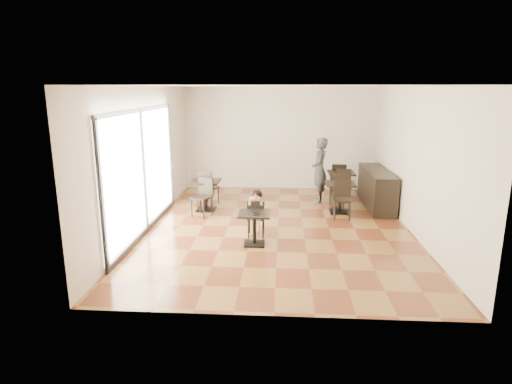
# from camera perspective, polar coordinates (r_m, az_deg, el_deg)

# --- Properties ---
(floor) EXTENTS (6.00, 8.00, 0.01)m
(floor) POSITION_cam_1_polar(r_m,az_deg,el_deg) (10.02, 2.94, -4.68)
(floor) COLOR brown
(floor) RESTS_ON ground
(ceiling) EXTENTS (6.00, 8.00, 0.01)m
(ceiling) POSITION_cam_1_polar(r_m,az_deg,el_deg) (9.50, 3.18, 13.95)
(ceiling) COLOR white
(ceiling) RESTS_ON floor
(wall_back) EXTENTS (6.00, 0.01, 3.20)m
(wall_back) POSITION_cam_1_polar(r_m,az_deg,el_deg) (13.59, 3.25, 7.14)
(wall_back) COLOR beige
(wall_back) RESTS_ON floor
(wall_front) EXTENTS (6.00, 0.01, 3.20)m
(wall_front) POSITION_cam_1_polar(r_m,az_deg,el_deg) (5.72, 2.60, -2.16)
(wall_front) COLOR beige
(wall_front) RESTS_ON floor
(wall_left) EXTENTS (0.01, 8.00, 3.20)m
(wall_left) POSITION_cam_1_polar(r_m,az_deg,el_deg) (10.11, -14.25, 4.43)
(wall_left) COLOR beige
(wall_left) RESTS_ON floor
(wall_right) EXTENTS (0.01, 8.00, 3.20)m
(wall_right) POSITION_cam_1_polar(r_m,az_deg,el_deg) (10.06, 20.45, 3.94)
(wall_right) COLOR beige
(wall_right) RESTS_ON floor
(storefront_window) EXTENTS (0.04, 4.50, 2.60)m
(storefront_window) POSITION_cam_1_polar(r_m,az_deg,el_deg) (9.67, -14.90, 2.77)
(storefront_window) COLOR white
(storefront_window) RESTS_ON floor
(child_table) EXTENTS (0.65, 0.65, 0.68)m
(child_table) POSITION_cam_1_polar(r_m,az_deg,el_deg) (8.81, -0.21, -4.93)
(child_table) COLOR black
(child_table) RESTS_ON floor
(child_chair) EXTENTS (0.37, 0.37, 0.82)m
(child_chair) POSITION_cam_1_polar(r_m,az_deg,el_deg) (9.31, 0.02, -3.44)
(child_chair) COLOR black
(child_chair) RESTS_ON floor
(child) EXTENTS (0.37, 0.52, 1.04)m
(child) POSITION_cam_1_polar(r_m,az_deg,el_deg) (9.28, 0.02, -2.82)
(child) COLOR gray
(child) RESTS_ON child_chair
(plate) EXTENTS (0.23, 0.23, 0.01)m
(plate) POSITION_cam_1_polar(r_m,az_deg,el_deg) (8.61, -0.25, -2.94)
(plate) COLOR black
(plate) RESTS_ON child_table
(pizza_slice) EXTENTS (0.24, 0.19, 0.06)m
(pizza_slice) POSITION_cam_1_polar(r_m,az_deg,el_deg) (9.00, -0.06, -0.84)
(pizza_slice) COLOR tan
(pizza_slice) RESTS_ON child
(adult_patron) EXTENTS (0.49, 0.70, 1.82)m
(adult_patron) POSITION_cam_1_polar(r_m,az_deg,el_deg) (12.17, 8.46, 2.94)
(adult_patron) COLOR #36363A
(adult_patron) RESTS_ON floor
(cafe_table_mid) EXTENTS (0.79, 0.79, 0.78)m
(cafe_table_mid) POSITION_cam_1_polar(r_m,az_deg,el_deg) (11.27, 11.07, -0.74)
(cafe_table_mid) COLOR black
(cafe_table_mid) RESTS_ON floor
(cafe_table_left) EXTENTS (1.00, 1.00, 0.80)m
(cafe_table_left) POSITION_cam_1_polar(r_m,az_deg,el_deg) (11.34, -6.73, -0.46)
(cafe_table_left) COLOR black
(cafe_table_left) RESTS_ON floor
(cafe_table_back) EXTENTS (0.81, 0.81, 0.79)m
(cafe_table_back) POSITION_cam_1_polar(r_m,az_deg,el_deg) (12.64, 11.21, 0.85)
(cafe_table_back) COLOR black
(cafe_table_back) RESTS_ON floor
(chair_mid_a) EXTENTS (0.45, 0.45, 0.94)m
(chair_mid_a) POSITION_cam_1_polar(r_m,az_deg,el_deg) (11.78, 10.75, 0.30)
(chair_mid_a) COLOR black
(chair_mid_a) RESTS_ON floor
(chair_mid_b) EXTENTS (0.45, 0.45, 0.94)m
(chair_mid_b) POSITION_cam_1_polar(r_m,az_deg,el_deg) (10.72, 11.45, -1.07)
(chair_mid_b) COLOR black
(chair_mid_b) RESTS_ON floor
(chair_left_a) EXTENTS (0.57, 0.57, 0.96)m
(chair_left_a) POSITION_cam_1_polar(r_m,az_deg,el_deg) (11.85, -6.27, 0.58)
(chair_left_a) COLOR black
(chair_left_a) RESTS_ON floor
(chair_left_b) EXTENTS (0.57, 0.57, 0.96)m
(chair_left_b) POSITION_cam_1_polar(r_m,az_deg,el_deg) (10.79, -7.26, -0.76)
(chair_left_b) COLOR black
(chair_left_b) RESTS_ON floor
(chair_back_a) EXTENTS (0.46, 0.46, 0.95)m
(chair_back_a) POSITION_cam_1_polar(r_m,az_deg,el_deg) (13.16, 10.92, 1.73)
(chair_back_a) COLOR black
(chair_back_a) RESTS_ON floor
(chair_back_b) EXTENTS (0.46, 0.46, 0.95)m
(chair_back_b) POSITION_cam_1_polar(r_m,az_deg,el_deg) (12.09, 11.56, 0.64)
(chair_back_b) COLOR black
(chair_back_b) RESTS_ON floor
(service_counter) EXTENTS (0.60, 2.40, 1.00)m
(service_counter) POSITION_cam_1_polar(r_m,az_deg,el_deg) (12.08, 15.77, 0.49)
(service_counter) COLOR black
(service_counter) RESTS_ON floor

